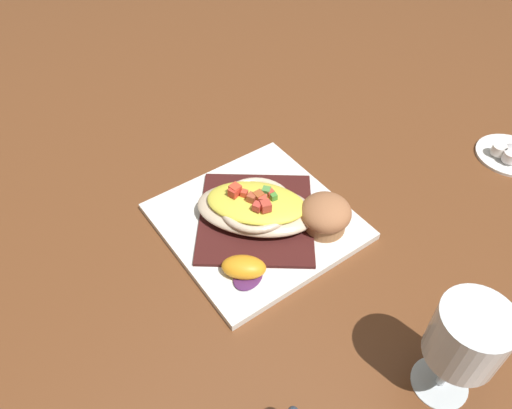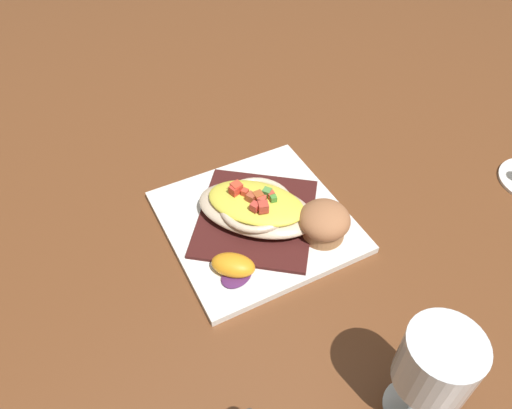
{
  "view_description": "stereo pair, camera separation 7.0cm",
  "coord_description": "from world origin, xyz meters",
  "px_view_note": "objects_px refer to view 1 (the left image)",
  "views": [
    {
      "loc": [
        -0.33,
        0.35,
        0.54
      ],
      "look_at": [
        0.0,
        0.0,
        0.04
      ],
      "focal_mm": 34.25,
      "sensor_mm": 36.0,
      "label": 1
    },
    {
      "loc": [
        -0.38,
        0.3,
        0.54
      ],
      "look_at": [
        0.0,
        0.0,
        0.04
      ],
      "focal_mm": 34.25,
      "sensor_mm": 36.0,
      "label": 2
    }
  ],
  "objects_px": {
    "orange_garnish": "(244,269)",
    "creamer_saucer": "(510,154)",
    "muffin": "(326,215)",
    "creamer_cup_0": "(499,150)",
    "creamer_cup_1": "(510,156)",
    "square_plate": "(256,221)",
    "stemmed_glass": "(466,340)",
    "gratin_dish": "(256,207)"
  },
  "relations": [
    {
      "from": "orange_garnish",
      "to": "creamer_saucer",
      "type": "bearing_deg",
      "value": -107.1
    },
    {
      "from": "muffin",
      "to": "orange_garnish",
      "type": "relative_size",
      "value": 1.05
    },
    {
      "from": "muffin",
      "to": "creamer_cup_0",
      "type": "height_order",
      "value": "muffin"
    },
    {
      "from": "creamer_saucer",
      "to": "orange_garnish",
      "type": "bearing_deg",
      "value": 72.9
    },
    {
      "from": "creamer_cup_0",
      "to": "creamer_cup_1",
      "type": "height_order",
      "value": "same"
    },
    {
      "from": "muffin",
      "to": "creamer_saucer",
      "type": "bearing_deg",
      "value": -109.61
    },
    {
      "from": "square_plate",
      "to": "stemmed_glass",
      "type": "distance_m",
      "value": 0.33
    },
    {
      "from": "orange_garnish",
      "to": "creamer_saucer",
      "type": "relative_size",
      "value": 0.62
    },
    {
      "from": "muffin",
      "to": "creamer_cup_0",
      "type": "xyz_separation_m",
      "value": [
        -0.11,
        -0.33,
        -0.02
      ]
    },
    {
      "from": "square_plate",
      "to": "gratin_dish",
      "type": "bearing_deg",
      "value": 98.13
    },
    {
      "from": "muffin",
      "to": "creamer_cup_1",
      "type": "relative_size",
      "value": 3.01
    },
    {
      "from": "square_plate",
      "to": "creamer_saucer",
      "type": "bearing_deg",
      "value": -117.0
    },
    {
      "from": "muffin",
      "to": "creamer_cup_0",
      "type": "bearing_deg",
      "value": -108.4
    },
    {
      "from": "creamer_cup_0",
      "to": "gratin_dish",
      "type": "bearing_deg",
      "value": 63.57
    },
    {
      "from": "square_plate",
      "to": "muffin",
      "type": "xyz_separation_m",
      "value": [
        -0.08,
        -0.06,
        0.03
      ]
    },
    {
      "from": "stemmed_glass",
      "to": "creamer_saucer",
      "type": "distance_m",
      "value": 0.47
    },
    {
      "from": "gratin_dish",
      "to": "orange_garnish",
      "type": "height_order",
      "value": "gratin_dish"
    },
    {
      "from": "stemmed_glass",
      "to": "creamer_saucer",
      "type": "height_order",
      "value": "stemmed_glass"
    },
    {
      "from": "orange_garnish",
      "to": "creamer_cup_0",
      "type": "height_order",
      "value": "orange_garnish"
    },
    {
      "from": "creamer_saucer",
      "to": "creamer_cup_0",
      "type": "distance_m",
      "value": 0.03
    },
    {
      "from": "stemmed_glass",
      "to": "creamer_cup_0",
      "type": "relative_size",
      "value": 6.0
    },
    {
      "from": "orange_garnish",
      "to": "stemmed_glass",
      "type": "distance_m",
      "value": 0.28
    },
    {
      "from": "muffin",
      "to": "creamer_saucer",
      "type": "xyz_separation_m",
      "value": [
        -0.13,
        -0.35,
        -0.03
      ]
    },
    {
      "from": "gratin_dish",
      "to": "stemmed_glass",
      "type": "relative_size",
      "value": 1.39
    },
    {
      "from": "gratin_dish",
      "to": "stemmed_glass",
      "type": "distance_m",
      "value": 0.33
    },
    {
      "from": "orange_garnish",
      "to": "creamer_cup_1",
      "type": "height_order",
      "value": "orange_garnish"
    },
    {
      "from": "orange_garnish",
      "to": "gratin_dish",
      "type": "bearing_deg",
      "value": -55.36
    },
    {
      "from": "stemmed_glass",
      "to": "muffin",
      "type": "bearing_deg",
      "value": -20.71
    },
    {
      "from": "square_plate",
      "to": "stemmed_glass",
      "type": "xyz_separation_m",
      "value": [
        -0.32,
        0.03,
        0.09
      ]
    },
    {
      "from": "creamer_cup_1",
      "to": "stemmed_glass",
      "type": "bearing_deg",
      "value": 104.05
    },
    {
      "from": "creamer_cup_0",
      "to": "creamer_cup_1",
      "type": "distance_m",
      "value": 0.02
    },
    {
      "from": "orange_garnish",
      "to": "creamer_saucer",
      "type": "height_order",
      "value": "orange_garnish"
    },
    {
      "from": "orange_garnish",
      "to": "creamer_cup_1",
      "type": "distance_m",
      "value": 0.49
    },
    {
      "from": "creamer_cup_0",
      "to": "square_plate",
      "type": "bearing_deg",
      "value": 63.57
    },
    {
      "from": "square_plate",
      "to": "creamer_saucer",
      "type": "distance_m",
      "value": 0.46
    },
    {
      "from": "gratin_dish",
      "to": "creamer_cup_1",
      "type": "height_order",
      "value": "gratin_dish"
    },
    {
      "from": "creamer_saucer",
      "to": "creamer_cup_0",
      "type": "height_order",
      "value": "creamer_cup_0"
    },
    {
      "from": "square_plate",
      "to": "creamer_cup_0",
      "type": "bearing_deg",
      "value": -116.43
    },
    {
      "from": "square_plate",
      "to": "orange_garnish",
      "type": "bearing_deg",
      "value": 124.62
    },
    {
      "from": "square_plate",
      "to": "orange_garnish",
      "type": "distance_m",
      "value": 0.1
    },
    {
      "from": "creamer_saucer",
      "to": "creamer_cup_0",
      "type": "bearing_deg",
      "value": 53.06
    },
    {
      "from": "gratin_dish",
      "to": "creamer_cup_0",
      "type": "relative_size",
      "value": 8.37
    }
  ]
}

